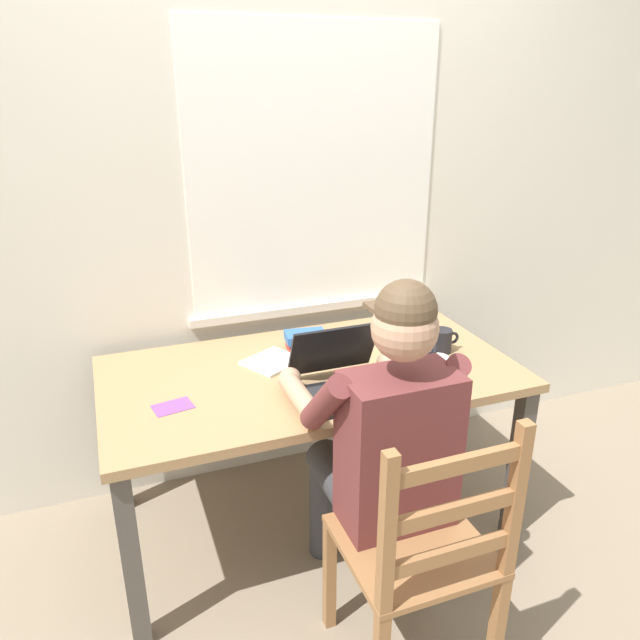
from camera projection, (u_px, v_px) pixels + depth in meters
ground_plane at (312, 518)px, 2.59m from camera, size 8.00×8.00×0.00m
back_wall at (270, 191)px, 2.54m from camera, size 6.00×0.08×2.60m
desk at (311, 388)px, 2.36m from camera, size 1.56×0.83×0.70m
seated_person at (382, 439)px, 1.93m from camera, size 0.50×0.60×1.23m
wooden_chair at (422, 554)px, 1.77m from camera, size 0.42×0.42×0.93m
laptop at (343, 377)px, 2.16m from camera, size 0.33×0.33×0.22m
computer_mouse at (410, 385)px, 2.18m from camera, size 0.06×0.10×0.03m
coffee_mug_white at (439, 369)px, 2.22m from camera, size 0.11×0.07×0.10m
coffee_mug_dark at (419, 352)px, 2.36m from camera, size 0.12×0.08×0.10m
coffee_mug_spare at (442, 341)px, 2.46m from camera, size 0.12×0.08×0.10m
book_stack_main at (307, 341)px, 2.49m from camera, size 0.18×0.14×0.07m
paper_pile_near_laptop at (272, 361)px, 2.38m from camera, size 0.26×0.25×0.01m
landscape_photo_print at (173, 407)px, 2.06m from camera, size 0.14×0.11×0.00m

